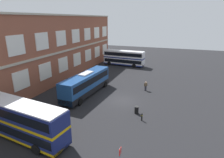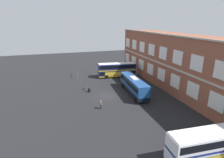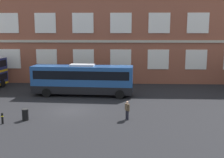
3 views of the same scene
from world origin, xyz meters
TOP-DOWN VIEW (x-y plane):
  - ground_plane at (0.00, 2.00)m, footprint 120.00×120.00m
  - brick_terminal_building at (2.15, 17.98)m, footprint 53.80×8.19m
  - double_decker_near at (-13.05, 7.06)m, footprint 3.85×11.22m
  - double_decker_middle at (22.46, 6.66)m, footprint 3.38×11.14m
  - touring_coach at (0.35, 6.46)m, footprint 12.13×3.42m
  - waiting_passenger at (5.58, -2.56)m, footprint 0.46×0.57m
  - station_litter_bin at (-3.43, -3.05)m, footprint 0.60×0.60m
  - safety_bollard_east at (-5.04, -4.11)m, footprint 0.19×0.19m

SIDE VIEW (x-z plane):
  - ground_plane at x=0.00m, z-range 0.00..0.00m
  - safety_bollard_east at x=-5.04m, z-range 0.02..0.97m
  - station_litter_bin at x=-3.43m, z-range 0.01..1.04m
  - waiting_passenger at x=5.58m, z-range 0.08..1.78m
  - touring_coach at x=0.35m, z-range 0.01..3.81m
  - double_decker_near at x=-13.05m, z-range 0.11..4.18m
  - double_decker_middle at x=22.46m, z-range 0.11..4.18m
  - brick_terminal_building at x=2.15m, z-range -0.15..12.98m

